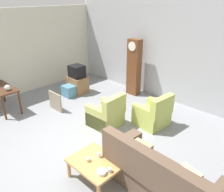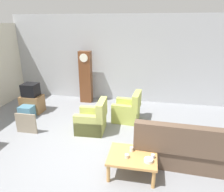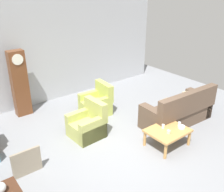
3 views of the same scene
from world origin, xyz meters
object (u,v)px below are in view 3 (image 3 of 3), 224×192
Objects in this scene: cup_blue_rimmed at (179,124)px; cup_cream_tall at (169,132)px; coffee_table_wood at (168,132)px; glass_dome_cloche at (0,188)px; armchair_olive_far at (97,104)px; framed_picture_leaning at (27,162)px; cup_white_porcelain at (163,126)px; armchair_olive_near at (88,125)px; bowl_white_stacked at (181,127)px; grandfather_clock at (20,84)px; couch_floral at (178,112)px.

cup_cream_tall is (-0.49, -0.08, -0.00)m from cup_blue_rimmed.
cup_blue_rimmed reaches higher than coffee_table_wood.
cup_blue_rimmed is at bearing -0.80° from glass_dome_cloche.
framed_picture_leaning is at bearing -153.44° from armchair_olive_far.
cup_white_porcelain is 0.24m from cup_cream_tall.
cup_blue_rimmed is (3.42, -1.10, 0.18)m from framed_picture_leaning.
armchair_olive_near is 2.95m from glass_dome_cloche.
cup_cream_tall is 0.48× the size of bowl_white_stacked.
bowl_white_stacked is at bearing -74.85° from armchair_olive_far.
glass_dome_cloche is at bearing -178.64° from cup_white_porcelain.
grandfather_clock reaches higher than cup_blue_rimmed.
armchair_olive_near is 5.51× the size of glass_dome_cloche.
coffee_table_wood is at bearing -81.07° from armchair_olive_far.
armchair_olive_near is at bearing 31.02° from glass_dome_cloche.
coffee_table_wood is (-1.06, -0.52, 0.01)m from couch_floral.
couch_floral is 2.32× the size of armchair_olive_near.
bowl_white_stacked is (0.69, -2.55, 0.15)m from armchair_olive_far.
cup_blue_rimmed is (-0.67, -0.54, 0.12)m from couch_floral.
cup_blue_rimmed is at bearing -3.37° from coffee_table_wood.
couch_floral is 2.37m from armchair_olive_far.
cup_blue_rimmed reaches higher than bowl_white_stacked.
couch_floral is at bearing -52.63° from armchair_olive_far.
coffee_table_wood is 3.21m from framed_picture_leaning.
armchair_olive_near is 2.28m from cup_blue_rimmed.
cup_white_porcelain is 0.44m from bowl_white_stacked.
framed_picture_leaning is at bearing 162.11° from cup_blue_rimmed.
armchair_olive_far reaches higher than bowl_white_stacked.
couch_floral is 1.17m from cup_white_porcelain.
bowl_white_stacked is at bearing -138.19° from couch_floral.
glass_dome_cloche is (-0.73, -1.05, 0.55)m from framed_picture_leaning.
coffee_table_wood is 0.36m from bowl_white_stacked.
bowl_white_stacked is at bearing -5.75° from cup_cream_tall.
armchair_olive_near is 5.29× the size of bowl_white_stacked.
cup_cream_tall is (2.92, -1.19, 0.18)m from framed_picture_leaning.
cup_blue_rimmed is at bearing -140.92° from couch_floral.
coffee_table_wood is 5.52× the size of bowl_white_stacked.
glass_dome_cloche is 4.09m from bowl_white_stacked.
couch_floral is at bearing 39.08° from cup_blue_rimmed.
glass_dome_cloche is (-3.75, 0.04, 0.47)m from coffee_table_wood.
armchair_olive_near reaches higher than bowl_white_stacked.
armchair_olive_near is 9.41× the size of cup_white_porcelain.
cup_blue_rimmed is at bearing 9.48° from cup_cream_tall.
bowl_white_stacked is (-0.08, -0.12, -0.01)m from cup_blue_rimmed.
armchair_olive_far is at bearing 98.56° from cup_white_porcelain.
armchair_olive_far is 2.31m from cup_white_porcelain.
framed_picture_leaning is at bearing -108.90° from grandfather_clock.
coffee_table_wood is 1.60× the size of framed_picture_leaning.
cup_blue_rimmed is at bearing -72.43° from armchair_olive_far.
grandfather_clock reaches higher than armchair_olive_near.
framed_picture_leaning is (-4.09, 0.56, -0.07)m from couch_floral.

